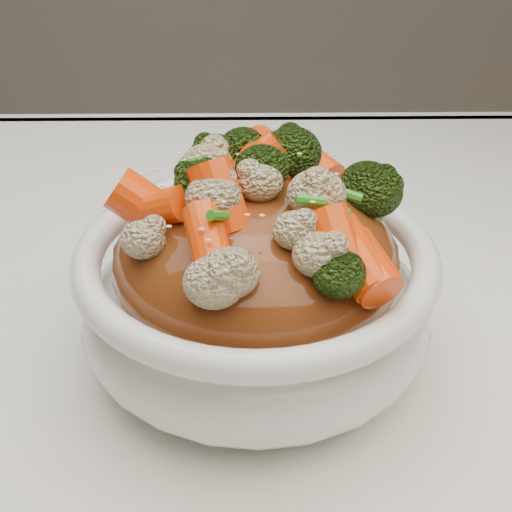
{
  "coord_description": "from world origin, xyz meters",
  "views": [
    {
      "loc": [
        -0.05,
        -0.32,
        1.04
      ],
      "look_at": [
        -0.05,
        0.02,
        0.82
      ],
      "focal_mm": 50.0,
      "sensor_mm": 36.0,
      "label": 1
    }
  ],
  "objects": [
    {
      "name": "bowl",
      "position": [
        -0.05,
        0.02,
        0.79
      ],
      "size": [
        0.25,
        0.25,
        0.08
      ],
      "primitive_type": null,
      "rotation": [
        0.0,
        0.0,
        0.25
      ],
      "color": "white",
      "rests_on": "tablecloth"
    },
    {
      "name": "sauce_base",
      "position": [
        -0.05,
        0.02,
        0.82
      ],
      "size": [
        0.2,
        0.2,
        0.09
      ],
      "primitive_type": "ellipsoid",
      "rotation": [
        0.0,
        0.0,
        0.25
      ],
      "color": "#652D11",
      "rests_on": "bowl"
    },
    {
      "name": "sesame_seeds",
      "position": [
        -0.05,
        0.02,
        0.88
      ],
      "size": [
        0.18,
        0.18,
        0.01
      ],
      "primitive_type": null,
      "rotation": [
        0.0,
        0.0,
        0.25
      ],
      "color": "beige",
      "rests_on": "sauce_base"
    },
    {
      "name": "carrots",
      "position": [
        -0.05,
        0.02,
        0.88
      ],
      "size": [
        0.2,
        0.2,
        0.05
      ],
      "primitive_type": null,
      "rotation": [
        0.0,
        0.0,
        0.25
      ],
      "color": "#FF4608",
      "rests_on": "sauce_base"
    },
    {
      "name": "scallions",
      "position": [
        -0.05,
        0.02,
        0.88
      ],
      "size": [
        0.15,
        0.15,
        0.02
      ],
      "primitive_type": null,
      "rotation": [
        0.0,
        0.0,
        0.25
      ],
      "color": "#2B811D",
      "rests_on": "sauce_base"
    },
    {
      "name": "broccoli",
      "position": [
        -0.05,
        0.02,
        0.87
      ],
      "size": [
        0.2,
        0.2,
        0.04
      ],
      "primitive_type": null,
      "rotation": [
        0.0,
        0.0,
        0.25
      ],
      "color": "black",
      "rests_on": "sauce_base"
    },
    {
      "name": "cauliflower",
      "position": [
        -0.05,
        0.02,
        0.87
      ],
      "size": [
        0.2,
        0.2,
        0.03
      ],
      "primitive_type": null,
      "rotation": [
        0.0,
        0.0,
        0.25
      ],
      "color": "beige",
      "rests_on": "sauce_base"
    },
    {
      "name": "tablecloth",
      "position": [
        0.0,
        0.0,
        0.73
      ],
      "size": [
        1.2,
        0.8,
        0.04
      ],
      "primitive_type": "cube",
      "color": "white",
      "rests_on": "dining_table"
    }
  ]
}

